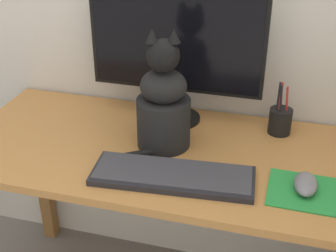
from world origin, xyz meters
TOP-DOWN VIEW (x-y plane):
  - desk at (0.00, 0.00)m, footprint 1.38×0.59m
  - monitor at (-0.06, 0.20)m, footprint 0.57×0.17m
  - keyboard at (0.02, -0.15)m, footprint 0.46×0.19m
  - mousepad_right at (0.38, -0.11)m, footprint 0.20×0.18m
  - computer_mouse_right at (0.38, -0.11)m, footprint 0.06×0.11m
  - cat at (-0.05, 0.02)m, footprint 0.22×0.25m
  - pen_cup at (0.29, 0.20)m, footprint 0.07×0.07m

SIDE VIEW (x-z plane):
  - desk at x=0.00m, z-range 0.25..0.96m
  - mousepad_right at x=0.38m, z-range 0.71..0.71m
  - keyboard at x=0.02m, z-range 0.71..0.73m
  - computer_mouse_right at x=0.38m, z-range 0.71..0.75m
  - pen_cup at x=0.29m, z-range 0.67..0.84m
  - cat at x=-0.05m, z-range 0.66..1.04m
  - monitor at x=-0.06m, z-range 0.74..1.18m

